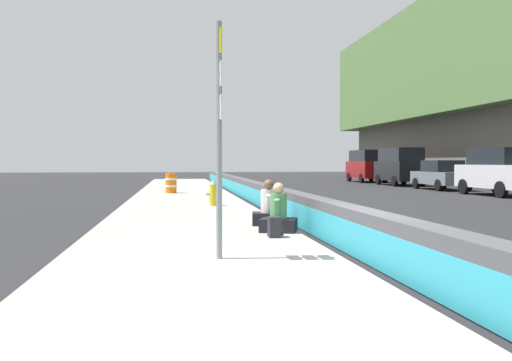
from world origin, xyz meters
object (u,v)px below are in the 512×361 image
parked_car_farther (367,165)px  seated_person_middle (269,211)px  route_sign_post (219,121)px  parked_car_fourth (500,171)px  parked_car_far (400,166)px  construction_barrel (171,183)px  parked_car_midline (441,175)px  backpack (275,227)px  fire_hydrant (213,192)px  seated_person_foreground (278,216)px

parked_car_farther → seated_person_middle: bearing=156.4°
route_sign_post → parked_car_fourth: 21.70m
parked_car_far → route_sign_post: bearing=152.3°
route_sign_post → construction_barrel: 18.30m
parked_car_fourth → parked_car_midline: parked_car_fourth is taller
backpack → construction_barrel: size_ratio=0.42×
seated_person_middle → parked_car_far: (23.38, -13.07, 0.88)m
fire_hydrant → seated_person_middle: size_ratio=0.83×
parked_car_midline → route_sign_post: bearing=146.2°
parked_car_farther → route_sign_post: bearing=157.0°
seated_person_middle → parked_car_far: 26.80m
parked_car_fourth → parked_car_farther: (18.14, 0.14, 0.17)m
backpack → parked_car_midline: 23.63m
fire_hydrant → parked_car_fourth: size_ratio=0.18×
construction_barrel → parked_car_far: parked_car_far is taller
fire_hydrant → seated_person_foreground: size_ratio=0.85×
route_sign_post → fire_hydrant: bearing=-3.3°
route_sign_post → backpack: 3.20m
fire_hydrant → parked_car_midline: size_ratio=0.20×
parked_car_fourth → parked_car_far: (11.77, 0.05, 0.17)m
seated_person_foreground → parked_car_midline: size_ratio=0.23×
seated_person_foreground → parked_car_farther: (31.06, -12.98, 0.89)m
route_sign_post → construction_barrel: (18.21, 0.89, -1.61)m
backpack → seated_person_foreground: bearing=-15.3°
backpack → parked_car_farther: (31.90, -13.21, 1.02)m
construction_barrel → parked_car_far: (9.56, -15.45, 0.73)m
fire_hydrant → seated_person_foreground: 7.26m
seated_person_foreground → route_sign_post: bearing=154.2°
construction_barrel → parked_car_midline: bearing=-77.1°
seated_person_middle → parked_car_farther: bearing=-23.6°
parked_car_midline → parked_car_far: 6.03m
construction_barrel → parked_car_midline: 15.86m
route_sign_post → seated_person_foreground: bearing=-25.8°
seated_person_middle → parked_car_farther: size_ratio=0.21×
construction_barrel → parked_car_midline: size_ratio=0.21×
seated_person_foreground → backpack: seated_person_foreground is taller
parked_car_far → parked_car_farther: 6.38m
parked_car_fourth → parked_car_midline: 5.76m
route_sign_post → construction_barrel: size_ratio=3.79×
seated_person_foreground → parked_car_midline: 22.80m
fire_hydrant → parked_car_far: size_ratio=0.17×
construction_barrel → route_sign_post: bearing=-177.2°
route_sign_post → parked_car_farther: route_sign_post is taller
backpack → parked_car_midline: (19.51, -13.31, 0.53)m
fire_hydrant → parked_car_fourth: bearing=-67.8°
route_sign_post → fire_hydrant: size_ratio=4.09×
backpack → parked_car_farther: size_ratio=0.08×
route_sign_post → fire_hydrant: 10.44m
seated_person_middle → parked_car_fourth: parked_car_fourth is taller
parked_car_midline → parked_car_fourth: bearing=-179.6°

